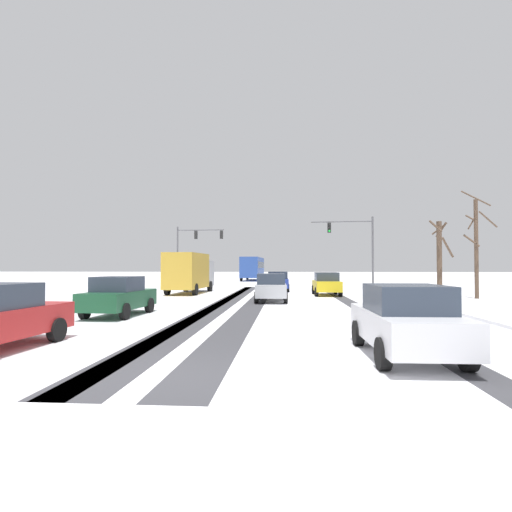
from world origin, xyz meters
The scene contains 17 objects.
ground_plane centered at (0.00, 0.00, 0.00)m, with size 300.00×300.00×0.00m, color white.
wheel_track_left_lane centered at (-1.18, 15.90, 0.00)m, with size 1.16×34.99×0.01m, color #424247.
wheel_track_right_lane centered at (5.74, 15.90, 0.00)m, with size 0.83×34.99×0.01m, color #424247.
wheel_track_center centered at (-1.53, 15.90, 0.00)m, with size 0.74×34.99×0.01m, color #424247.
wheel_track_oncoming centered at (0.45, 15.90, 0.00)m, with size 1.07×34.99×0.01m, color #424247.
sidewalk_kerb_right centered at (11.32, 14.31, 0.06)m, with size 4.00×34.99×0.12m, color white.
traffic_signal_near_right centered at (8.43, 29.91, 4.40)m, with size 5.54×0.56×6.50m.
traffic_signal_far_left centered at (-8.09, 37.71, 4.61)m, with size 5.37×0.57×6.50m.
car_blue_lead centered at (1.52, 26.54, 0.82)m, with size 1.86×4.11×1.62m.
car_yellow_cab_second centered at (5.03, 21.94, 0.82)m, with size 1.87×4.12×1.62m.
car_silver_third centered at (1.30, 16.39, 0.82)m, with size 1.91×4.14×1.62m.
car_dark_green_fourth centered at (-4.75, 9.06, 0.82)m, with size 1.97×4.17×1.62m.
car_white_fifth centered at (4.81, 1.96, 0.82)m, with size 1.88×4.13×1.62m.
bus_oncoming centered at (-2.69, 53.26, 1.99)m, with size 2.89×11.06×3.38m.
box_truck_delivery centered at (-5.15, 23.56, 1.63)m, with size 2.53×7.48×3.02m.
bare_tree_sidewalk_mid centered at (14.24, 19.52, 3.42)m, with size 2.28×1.65×6.82m.
bare_tree_sidewalk_far centered at (13.68, 24.20, 2.96)m, with size 1.78×1.80×5.53m.
Camera 1 is at (2.11, -7.54, 2.03)m, focal length 28.92 mm.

